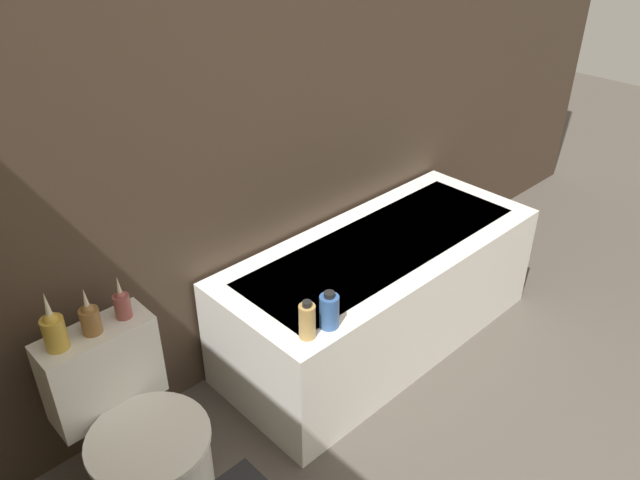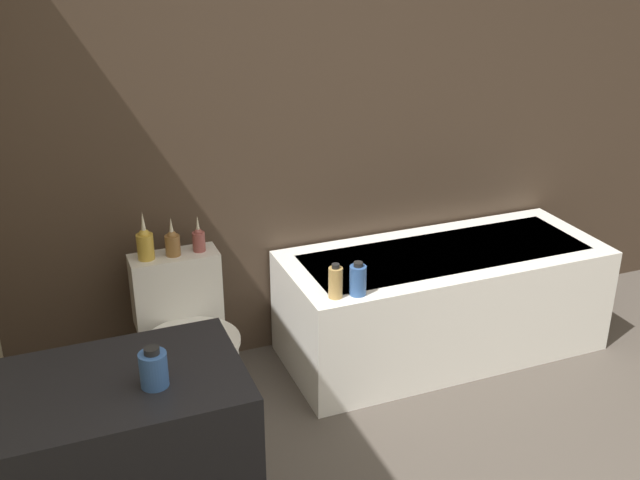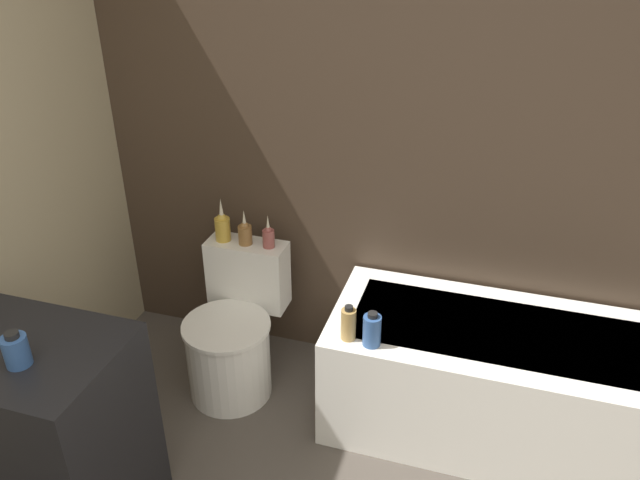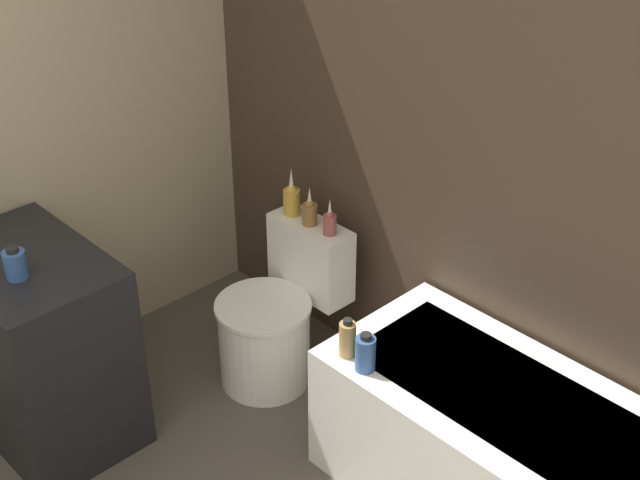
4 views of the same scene
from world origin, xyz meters
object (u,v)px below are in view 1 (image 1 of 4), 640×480
(bathtub, at_px, (380,292))
(vase_gold, at_px, (54,329))
(vase_bronze, at_px, (122,303))
(toilet, at_px, (142,449))
(vase_silver, at_px, (90,318))
(shampoo_bottle_tall, at_px, (307,321))
(shampoo_bottle_short, at_px, (329,311))

(bathtub, relative_size, vase_gold, 7.32)
(vase_gold, distance_m, vase_bronze, 0.25)
(toilet, xyz_separation_m, vase_bronze, (0.12, 0.22, 0.48))
(vase_silver, bearing_deg, shampoo_bottle_tall, -32.42)
(vase_bronze, height_order, shampoo_bottle_short, vase_bronze)
(vase_silver, relative_size, shampoo_bottle_tall, 1.12)
(shampoo_bottle_tall, xyz_separation_m, shampoo_bottle_short, (0.10, -0.01, -0.00))
(bathtub, xyz_separation_m, shampoo_bottle_short, (-0.61, -0.26, 0.36))
(vase_bronze, bearing_deg, shampoo_bottle_short, -34.16)
(shampoo_bottle_tall, bearing_deg, vase_silver, 147.58)
(bathtub, distance_m, toilet, 1.36)
(bathtub, bearing_deg, vase_gold, 173.76)
(shampoo_bottle_short, bearing_deg, vase_silver, 150.69)
(vase_silver, height_order, shampoo_bottle_short, vase_silver)
(shampoo_bottle_tall, bearing_deg, bathtub, 19.17)
(vase_bronze, distance_m, shampoo_bottle_tall, 0.67)
(toilet, distance_m, vase_silver, 0.53)
(vase_bronze, bearing_deg, vase_silver, -178.10)
(bathtub, distance_m, vase_silver, 1.45)
(shampoo_bottle_short, bearing_deg, bathtub, 23.06)
(vase_bronze, bearing_deg, bathtub, -7.46)
(toilet, height_order, shampoo_bottle_short, shampoo_bottle_short)
(vase_gold, bearing_deg, shampoo_bottle_short, -25.96)
(shampoo_bottle_short, bearing_deg, shampoo_bottle_tall, 173.76)
(toilet, relative_size, vase_bronze, 4.11)
(toilet, bearing_deg, shampoo_bottle_tall, -16.89)
(bathtub, distance_m, vase_gold, 1.57)
(bathtub, height_order, vase_silver, vase_silver)
(vase_gold, xyz_separation_m, vase_bronze, (0.25, -0.00, -0.02))
(toilet, height_order, vase_bronze, vase_bronze)
(vase_silver, bearing_deg, toilet, -90.00)
(bathtub, bearing_deg, vase_silver, 173.38)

